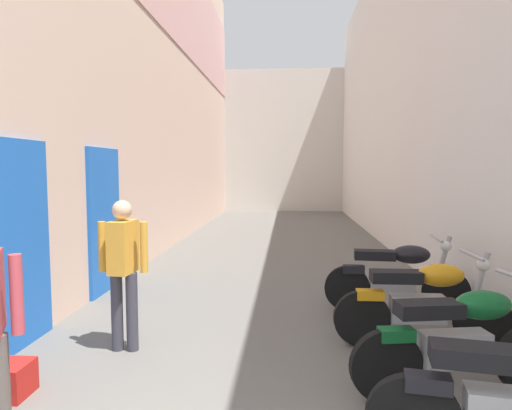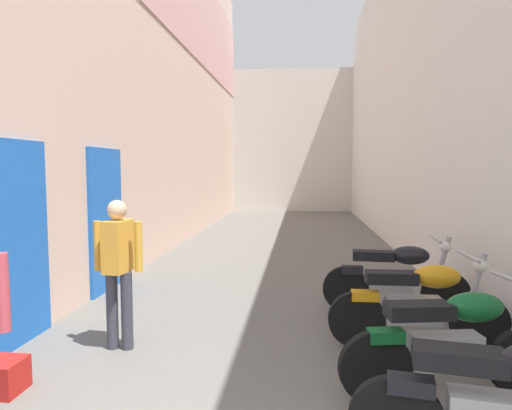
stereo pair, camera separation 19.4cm
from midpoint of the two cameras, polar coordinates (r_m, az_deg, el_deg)
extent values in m
plane|color=#66635E|center=(8.64, 1.87, -7.98)|extent=(34.79, 34.79, 0.00)
cube|color=beige|center=(11.18, -12.82, 17.87)|extent=(0.40, 18.79, 8.93)
cube|color=blue|center=(5.35, -28.80, -4.45)|extent=(0.06, 1.10, 2.20)
cube|color=blue|center=(7.28, -19.38, -1.85)|extent=(0.06, 1.10, 2.20)
cube|color=silver|center=(10.89, 17.74, 14.69)|extent=(0.40, 18.79, 7.65)
cube|color=beige|center=(20.86, 3.24, 7.98)|extent=(8.18, 2.00, 6.18)
cube|color=black|center=(3.13, 24.35, -17.01)|extent=(0.55, 0.31, 0.12)
cube|color=black|center=(3.18, 19.20, -20.47)|extent=(0.30, 0.19, 0.10)
cylinder|color=black|center=(3.98, 14.73, -19.10)|extent=(0.60, 0.18, 0.60)
cube|color=#9E9EA3|center=(4.16, 22.55, -16.47)|extent=(0.59, 0.29, 0.28)
ellipsoid|color=#0F5123|center=(4.15, 25.57, -11.36)|extent=(0.52, 0.34, 0.24)
cube|color=black|center=(3.95, 19.69, -12.31)|extent=(0.55, 0.30, 0.12)
cube|color=#0F5123|center=(3.91, 15.95, -15.47)|extent=(0.30, 0.18, 0.10)
cylinder|color=black|center=(5.37, 25.83, -13.09)|extent=(0.60, 0.08, 0.60)
cylinder|color=black|center=(5.04, 12.15, -13.87)|extent=(0.60, 0.08, 0.60)
cube|color=#9E9EA3|center=(5.12, 18.70, -12.31)|extent=(0.56, 0.20, 0.28)
ellipsoid|color=orange|center=(5.09, 21.34, -8.29)|extent=(0.48, 0.26, 0.24)
cube|color=black|center=(4.98, 16.22, -8.69)|extent=(0.52, 0.22, 0.12)
cylinder|color=#9E9EA3|center=(5.25, 25.25, -9.50)|extent=(0.25, 0.06, 0.77)
cylinder|color=#9E9EA3|center=(5.15, 24.66, -5.76)|extent=(0.04, 0.58, 0.04)
sphere|color=silver|center=(5.21, 25.86, -6.80)|extent=(0.14, 0.14, 0.14)
cube|color=orange|center=(4.98, 13.13, -11.00)|extent=(0.28, 0.14, 0.10)
cylinder|color=black|center=(6.36, 22.11, -10.20)|extent=(0.60, 0.13, 0.60)
cylinder|color=black|center=(6.19, 10.59, -10.32)|extent=(0.60, 0.13, 0.60)
cube|color=#9E9EA3|center=(6.21, 15.99, -9.25)|extent=(0.57, 0.25, 0.28)
ellipsoid|color=black|center=(6.16, 18.20, -5.97)|extent=(0.50, 0.30, 0.24)
cube|color=black|center=(6.11, 13.91, -6.16)|extent=(0.54, 0.26, 0.12)
cylinder|color=#9E9EA3|center=(6.26, 21.58, -7.12)|extent=(0.25, 0.08, 0.77)
cylinder|color=#9E9EA3|center=(6.19, 21.04, -3.95)|extent=(0.08, 0.58, 0.04)
sphere|color=silver|center=(6.23, 22.10, -4.86)|extent=(0.14, 0.14, 0.14)
cube|color=black|center=(6.13, 11.38, -7.98)|extent=(0.29, 0.16, 0.10)
cylinder|color=#564C47|center=(3.66, -31.03, -19.99)|extent=(0.12, 0.12, 0.82)
cylinder|color=#B23D47|center=(3.36, -29.55, -9.83)|extent=(0.08, 0.08, 0.52)
cylinder|color=#383842|center=(5.05, -18.27, -12.68)|extent=(0.12, 0.12, 0.82)
cylinder|color=#383842|center=(4.99, -16.53, -12.83)|extent=(0.12, 0.12, 0.82)
cube|color=gold|center=(4.86, -17.61, -5.08)|extent=(0.23, 0.36, 0.54)
sphere|color=#DBB28E|center=(4.81, -17.72, -0.61)|extent=(0.20, 0.20, 0.20)
cylinder|color=gold|center=(4.94, -19.98, -4.98)|extent=(0.08, 0.08, 0.52)
cylinder|color=gold|center=(4.78, -15.15, -5.18)|extent=(0.08, 0.08, 0.52)
cube|color=red|center=(4.58, -30.52, -18.51)|extent=(0.44, 0.32, 0.28)
camera|label=1|loc=(0.10, -90.81, -0.07)|focal=31.59mm
camera|label=2|loc=(0.10, 89.19, 0.07)|focal=31.59mm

